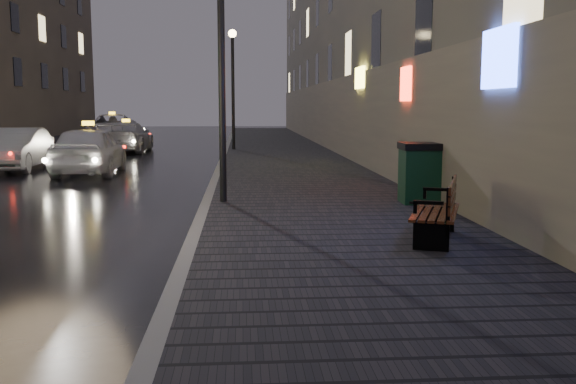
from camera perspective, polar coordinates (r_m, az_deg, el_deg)
name	(u,v)px	position (r m, az deg, el deg)	size (l,w,h in m)	color
ground	(40,297)	(7.67, -21.21, -8.67)	(120.00, 120.00, 0.00)	black
sidewalk	(280,152)	(28.15, -0.69, 3.57)	(4.60, 58.00, 0.15)	black
curb	(225,152)	(28.11, -5.59, 3.52)	(0.20, 58.00, 0.15)	slate
curb_far	(16,153)	(29.71, -23.04, 3.17)	(0.20, 58.00, 0.15)	slate
building_near	(340,15)	(32.69, 4.67, 15.40)	(1.80, 50.00, 13.00)	#605B54
building_far_c	(12,56)	(48.77, -23.35, 11.06)	(6.00, 22.00, 11.00)	#6B6051
lamp_near	(221,34)	(13.11, -5.96, 13.76)	(0.36, 0.36, 5.28)	black
lamp_far	(233,74)	(29.06, -4.93, 10.40)	(0.36, 0.36, 5.28)	black
bench	(440,210)	(9.52, 13.40, -1.59)	(1.18, 1.82, 0.88)	black
trash_bin	(420,172)	(13.14, 11.64, 1.72)	(0.82, 0.82, 1.21)	black
taxi_near	(89,150)	(20.53, -17.25, 3.58)	(1.77, 4.39, 1.50)	white
car_left_mid	(16,149)	(22.72, -23.03, 3.52)	(1.45, 4.16, 1.37)	#A7A7AF
taxi_mid	(127,137)	(30.00, -14.16, 4.75)	(1.91, 4.71, 1.37)	silver
taxi_far	(113,128)	(38.78, -15.33, 5.50)	(2.68, 5.80, 1.61)	silver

